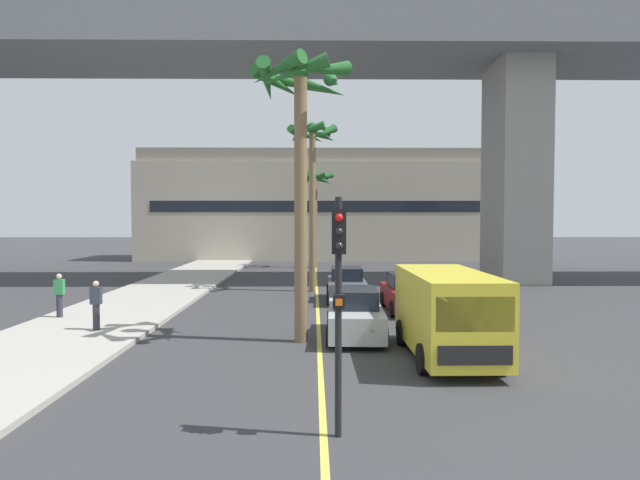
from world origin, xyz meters
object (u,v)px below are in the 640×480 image
Objects in this scene: pedestrian_near_crosswalk at (59,294)px; pedestrian_far_along at (96,304)px; car_queue_third at (355,315)px; traffic_light_median_near at (339,283)px; palm_tree_near_median at (315,192)px; car_queue_front at (347,285)px; car_queue_second at (407,294)px; palm_tree_mid_median at (299,115)px; palm_tree_far_median at (313,155)px; delivery_van at (447,311)px.

pedestrian_near_crosswalk is 3.28m from pedestrian_far_along.
pedestrian_near_crosswalk is (-10.80, 2.92, 0.28)m from car_queue_third.
car_queue_third is 2.57× the size of pedestrian_near_crosswalk.
traffic_light_median_near is 0.56× the size of palm_tree_near_median.
pedestrian_far_along is at bearing 131.35° from traffic_light_median_near.
traffic_light_median_near is (-1.10, -15.83, 1.99)m from car_queue_front.
palm_tree_mid_median is (-4.29, -5.50, 6.26)m from car_queue_second.
palm_tree_far_median is (-0.16, -13.78, 1.23)m from palm_tree_near_median.
traffic_light_median_near is 8.65m from palm_tree_mid_median.
delivery_van is 1.25× the size of traffic_light_median_near.
delivery_van reaches higher than pedestrian_near_crosswalk.
palm_tree_near_median is at bearing 94.74° from car_queue_front.
pedestrian_near_crosswalk is at bearing 131.99° from traffic_light_median_near.
car_queue_second is at bearing 21.47° from pedestrian_far_along.
palm_tree_mid_median reaches higher than traffic_light_median_near.
car_queue_second is (2.33, -2.85, 0.00)m from car_queue_front.
delivery_van is at bearing -78.56° from car_queue_front.
palm_tree_far_median is (-3.68, 13.77, 5.82)m from delivery_van.
delivery_van is 3.25× the size of pedestrian_far_along.
palm_tree_mid_median is at bearing 96.59° from traffic_light_median_near.
car_queue_second is at bearing -50.73° from car_queue_front.
car_queue_second is 9.73m from palm_tree_far_median.
car_queue_front is at bearing -85.26° from palm_tree_near_median.
pedestrian_near_crosswalk reaches higher than car_queue_third.
delivery_van is 6.45m from traffic_light_median_near.
traffic_light_median_near is 33.13m from palm_tree_near_median.
car_queue_second is 11.86m from pedestrian_far_along.
palm_tree_far_median reaches higher than palm_tree_mid_median.
palm_tree_near_median reaches higher than traffic_light_median_near.
palm_tree_near_median is 24.47m from pedestrian_near_crosswalk.
palm_tree_mid_median is (-0.54, -25.50, 1.10)m from palm_tree_near_median.
car_queue_front is 2.55× the size of pedestrian_near_crosswalk.
palm_tree_near_median is 25.87m from pedestrian_far_along.
pedestrian_far_along is at bearing -45.76° from pedestrian_near_crosswalk.
palm_tree_mid_median reaches higher than pedestrian_near_crosswalk.
car_queue_third is at bearing 83.56° from traffic_light_median_near.
car_queue_third is at bearing 130.89° from delivery_van.
car_queue_front is at bearing 23.77° from pedestrian_near_crosswalk.
car_queue_front is at bearing 88.61° from car_queue_third.
delivery_van is 7.29m from palm_tree_mid_median.
car_queue_front is 15.99m from traffic_light_median_near.
pedestrian_far_along is (-10.81, 3.22, -0.29)m from delivery_van.
car_queue_front is 2.55× the size of pedestrian_far_along.
pedestrian_near_crosswalk is (-9.41, -8.20, -6.11)m from palm_tree_far_median.
pedestrian_near_crosswalk is at bearing 156.96° from delivery_van.
car_queue_third is at bearing -15.13° from pedestrian_near_crosswalk.
car_queue_second is 13.57m from traffic_light_median_near.
traffic_light_median_near is 19.70m from palm_tree_far_median.
palm_tree_near_median reaches higher than delivery_van.
car_queue_third is 3.55m from delivery_van.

